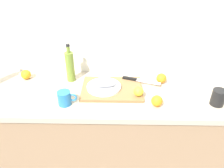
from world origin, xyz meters
name	(u,v)px	position (x,y,z in m)	size (l,w,h in m)	color
back_wall	(111,30)	(0.00, 0.33, 1.25)	(3.20, 0.05, 2.50)	white
kitchen_counter	(111,137)	(0.00, 0.00, 0.45)	(2.00, 0.60, 0.90)	#9E7A56
cutting_board	(112,89)	(0.01, 0.02, 0.91)	(0.43, 0.31, 0.02)	olive
white_plate	(104,87)	(-0.05, 0.02, 0.93)	(0.25, 0.25, 0.01)	white
fish_fillet	(104,84)	(-0.05, 0.02, 0.95)	(0.18, 0.08, 0.04)	gray
chef_knife	(136,80)	(0.19, 0.12, 0.93)	(0.28, 0.12, 0.02)	silver
lemon_0	(139,91)	(0.19, -0.07, 0.95)	(0.07, 0.07, 0.07)	yellow
olive_oil_bottle	(70,66)	(-0.31, 0.16, 1.02)	(0.06, 0.06, 0.30)	olive
coffee_mug_0	(65,98)	(-0.29, -0.15, 0.95)	(0.13, 0.09, 0.10)	#2672B2
coffee_mug_1	(219,97)	(0.70, -0.14, 0.95)	(0.13, 0.09, 0.11)	black
orange_0	(161,78)	(0.38, 0.13, 0.94)	(0.08, 0.08, 0.08)	orange
orange_1	(157,101)	(0.30, -0.16, 0.94)	(0.07, 0.07, 0.07)	orange
orange_2	(26,74)	(-0.66, 0.17, 0.94)	(0.08, 0.08, 0.08)	orange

